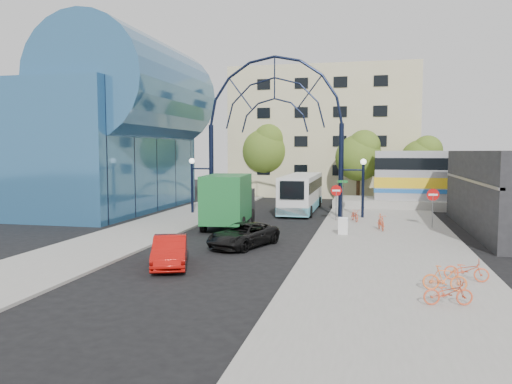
% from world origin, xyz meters
% --- Properties ---
extents(ground, '(120.00, 120.00, 0.00)m').
position_xyz_m(ground, '(0.00, 0.00, 0.00)').
color(ground, black).
rests_on(ground, ground).
extents(sidewalk_east, '(8.00, 56.00, 0.12)m').
position_xyz_m(sidewalk_east, '(8.00, 4.00, 0.06)').
color(sidewalk_east, gray).
rests_on(sidewalk_east, ground).
extents(plaza_west, '(5.00, 50.00, 0.12)m').
position_xyz_m(plaza_west, '(-6.50, 6.00, 0.06)').
color(plaza_west, gray).
rests_on(plaza_west, ground).
extents(gateway_arch, '(13.64, 0.44, 12.10)m').
position_xyz_m(gateway_arch, '(0.00, 14.00, 8.56)').
color(gateway_arch, black).
rests_on(gateway_arch, ground).
extents(stop_sign, '(0.80, 0.07, 2.50)m').
position_xyz_m(stop_sign, '(4.80, 12.00, 1.99)').
color(stop_sign, slate).
rests_on(stop_sign, sidewalk_east).
extents(do_not_enter_sign, '(0.76, 0.07, 2.48)m').
position_xyz_m(do_not_enter_sign, '(11.00, 10.00, 1.98)').
color(do_not_enter_sign, slate).
rests_on(do_not_enter_sign, sidewalk_east).
extents(street_name_sign, '(0.70, 0.70, 2.80)m').
position_xyz_m(street_name_sign, '(5.20, 12.60, 2.13)').
color(street_name_sign, slate).
rests_on(street_name_sign, sidewalk_east).
extents(sandwich_board, '(0.55, 0.61, 0.99)m').
position_xyz_m(sandwich_board, '(5.60, 5.98, 0.74)').
color(sandwich_board, white).
rests_on(sandwich_board, sidewalk_east).
extents(transit_hall, '(16.50, 18.00, 14.50)m').
position_xyz_m(transit_hall, '(-15.30, 15.00, 6.70)').
color(transit_hall, '#2A5982').
rests_on(transit_hall, ground).
extents(apartment_block, '(20.00, 12.10, 14.00)m').
position_xyz_m(apartment_block, '(2.00, 34.97, 7.00)').
color(apartment_block, tan).
rests_on(apartment_block, ground).
extents(tree_north_a, '(4.48, 4.48, 7.00)m').
position_xyz_m(tree_north_a, '(6.12, 25.93, 4.61)').
color(tree_north_a, '#382314').
rests_on(tree_north_a, ground).
extents(tree_north_b, '(5.12, 5.12, 8.00)m').
position_xyz_m(tree_north_b, '(-3.88, 29.93, 5.27)').
color(tree_north_b, '#382314').
rests_on(tree_north_b, ground).
extents(tree_north_c, '(4.16, 4.16, 6.50)m').
position_xyz_m(tree_north_c, '(12.12, 27.93, 4.28)').
color(tree_north_c, '#382314').
rests_on(tree_north_c, ground).
extents(city_bus, '(2.66, 11.00, 3.01)m').
position_xyz_m(city_bus, '(1.56, 17.96, 1.57)').
color(city_bus, silver).
rests_on(city_bus, ground).
extents(green_truck, '(3.15, 7.07, 3.47)m').
position_xyz_m(green_truck, '(-1.85, 8.00, 1.73)').
color(green_truck, black).
rests_on(green_truck, ground).
extents(black_suv, '(3.50, 4.96, 1.26)m').
position_xyz_m(black_suv, '(0.70, 1.69, 0.63)').
color(black_suv, black).
rests_on(black_suv, ground).
extents(red_sedan, '(2.67, 4.24, 1.32)m').
position_xyz_m(red_sedan, '(-1.30, -3.31, 0.66)').
color(red_sedan, '#AC0F0A').
rests_on(red_sedan, ground).
extents(bike_near_a, '(0.99, 1.72, 0.85)m').
position_xyz_m(bike_near_a, '(6.11, 11.83, 0.55)').
color(bike_near_a, '#E64C2E').
rests_on(bike_near_a, sidewalk_east).
extents(bike_near_b, '(0.76, 1.71, 0.99)m').
position_xyz_m(bike_near_b, '(7.79, 8.21, 0.62)').
color(bike_near_b, '#EC542F').
rests_on(bike_near_b, sidewalk_east).
extents(bike_far_a, '(1.65, 0.80, 0.83)m').
position_xyz_m(bike_far_a, '(10.65, -3.50, 0.54)').
color(bike_far_a, '#E3532D').
rests_on(bike_far_a, sidewalk_east).
extents(bike_far_b, '(1.50, 0.50, 0.89)m').
position_xyz_m(bike_far_b, '(9.66, -5.12, 0.56)').
color(bike_far_b, orange).
rests_on(bike_far_b, sidewalk_east).
extents(bike_far_c, '(1.62, 0.83, 0.81)m').
position_xyz_m(bike_far_c, '(9.53, -6.80, 0.53)').
color(bike_far_c, '#CC4A28').
rests_on(bike_far_c, sidewalk_east).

